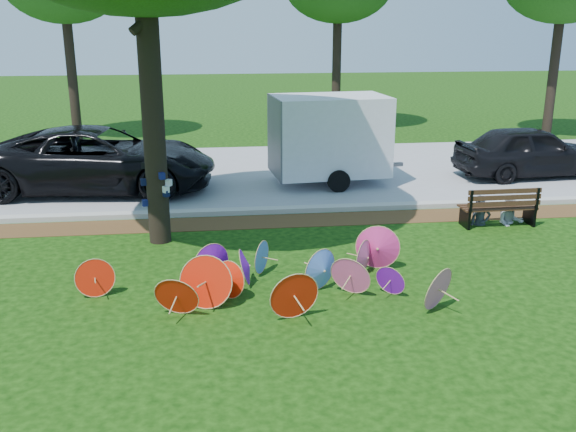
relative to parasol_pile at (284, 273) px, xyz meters
name	(u,v)px	position (x,y,z in m)	size (l,w,h in m)	color
ground	(272,308)	(-0.25, -0.51, -0.37)	(90.00, 90.00, 0.00)	black
mulch_strip	(253,222)	(-0.25, 3.99, -0.36)	(90.00, 1.00, 0.01)	#472D16
curb	(251,211)	(-0.25, 4.69, -0.31)	(90.00, 0.30, 0.12)	#B7B5AD
street	(242,173)	(-0.25, 8.84, -0.36)	(90.00, 8.00, 0.01)	gray
parasol_pile	(284,273)	(0.00, 0.00, 0.00)	(6.13, 2.49, 0.88)	#5582E7
black_van	(99,159)	(-4.11, 7.27, 0.48)	(2.81, 6.10, 1.70)	black
dark_pickup	(531,151)	(8.03, 7.45, 0.37)	(1.76, 4.36, 1.49)	black
cargo_trailer	(330,135)	(2.09, 7.31, 0.99)	(3.03, 1.92, 2.72)	white
park_bench	(497,206)	(5.13, 3.17, 0.07)	(1.70, 0.65, 0.89)	black
person_left	(482,197)	(4.78, 3.22, 0.28)	(0.47, 0.31, 1.29)	#343B47
person_right	(512,197)	(5.48, 3.22, 0.25)	(0.60, 0.47, 1.24)	silver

